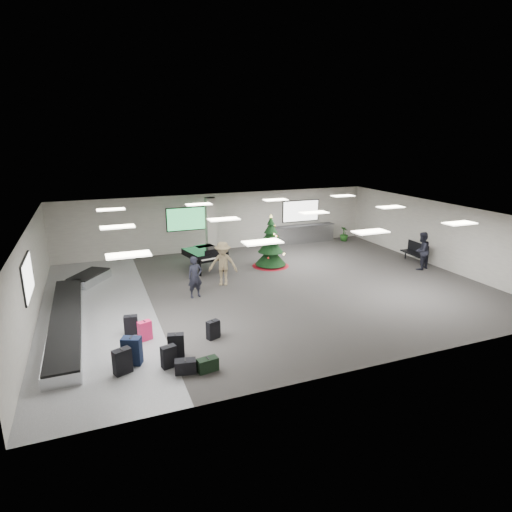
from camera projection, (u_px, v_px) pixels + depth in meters
name	position (u px, v px, depth m)	size (l,w,h in m)	color
ground	(270.00, 288.00, 18.34)	(18.00, 18.00, 0.00)	#33302E
room_envelope	(256.00, 232.00, 18.17)	(18.02, 14.02, 3.21)	#A49F96
baggage_carousel	(72.00, 310.00, 15.45)	(2.28, 9.71, 0.43)	silver
service_counter	(302.00, 234.00, 25.91)	(4.05, 0.65, 1.08)	silver
suitcase_0	(169.00, 357.00, 12.01)	(0.46, 0.33, 0.67)	black
suitcase_1	(176.00, 345.00, 12.56)	(0.52, 0.36, 0.76)	black
pink_suitcase	(145.00, 331.00, 13.61)	(0.46, 0.35, 0.66)	#DE1D53
suitcase_3	(213.00, 330.00, 13.71)	(0.46, 0.36, 0.63)	black
navy_suitcase	(132.00, 351.00, 12.16)	(0.62, 0.51, 0.85)	black
suitcase_5	(122.00, 361.00, 11.69)	(0.54, 0.42, 0.74)	black
green_duffel	(208.00, 365.00, 11.85)	(0.61, 0.37, 0.40)	black
suitcase_7	(215.00, 329.00, 13.89)	(0.38, 0.27, 0.52)	black
suitcase_8	(131.00, 325.00, 14.03)	(0.47, 0.32, 0.66)	black
black_duffel	(185.00, 366.00, 11.76)	(0.63, 0.42, 0.40)	black
christmas_tree	(271.00, 248.00, 21.20)	(1.84, 1.84, 2.63)	maroon
grand_piano	(205.00, 254.00, 20.52)	(1.97, 2.35, 1.18)	black
bench	(415.00, 251.00, 22.03)	(0.62, 1.59, 0.99)	black
traveler_a	(195.00, 277.00, 17.10)	(0.62, 0.41, 1.70)	black
traveler_b	(223.00, 264.00, 18.48)	(1.25, 0.72, 1.93)	#917D59
traveler_bench	(421.00, 251.00, 20.65)	(0.90, 0.70, 1.86)	black
potted_plant_left	(276.00, 242.00, 24.37)	(0.47, 0.38, 0.85)	#173912
potted_plant_right	(344.00, 234.00, 26.37)	(0.50, 0.50, 0.90)	#173912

